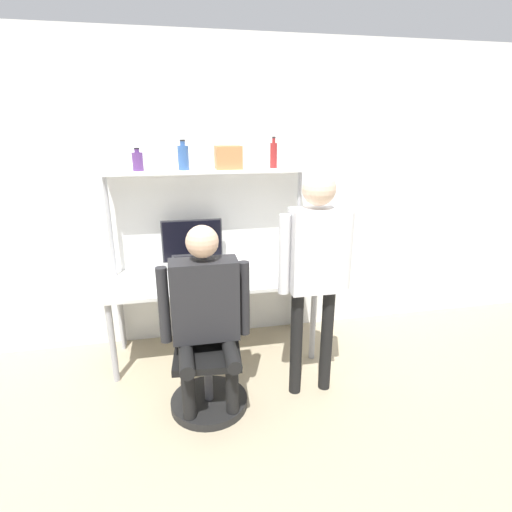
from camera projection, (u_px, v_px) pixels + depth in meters
ground_plane at (220, 374)px, 3.32m from camera, size 12.00×12.00×0.00m
wall_back at (206, 197)px, 3.59m from camera, size 8.00×0.06×2.70m
desk at (213, 285)px, 3.46m from camera, size 1.78×0.69×0.72m
shelf_unit at (207, 197)px, 3.42m from camera, size 1.69×0.27×1.61m
monitor at (192, 243)px, 3.53m from camera, size 0.53×0.17×0.47m
laptop at (191, 275)px, 3.30m from camera, size 0.30×0.23×0.23m
cell_phone at (221, 280)px, 3.35m from camera, size 0.07×0.15×0.01m
office_chair at (208, 369)px, 2.90m from camera, size 0.56×0.56×0.91m
person_seated at (205, 306)px, 2.70m from camera, size 0.62×0.47×1.36m
person_standing at (316, 259)px, 2.80m from camera, size 0.54×0.23×1.68m
bottle_blue at (183, 157)px, 3.28m from camera, size 0.09×0.09×0.24m
bottle_purple at (138, 161)px, 3.22m from camera, size 0.09×0.09×0.18m
bottle_red at (274, 155)px, 3.43m from camera, size 0.06×0.06×0.26m
storage_box at (228, 158)px, 3.36m from camera, size 0.22×0.18×0.19m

